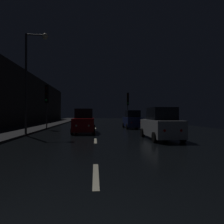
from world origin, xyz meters
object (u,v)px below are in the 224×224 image
object	(u,v)px
traffic_light_far_right	(128,101)
car_approaching_headlights	(84,122)
streetlamp_overhead	(32,68)
traffic_light_far_left	(47,97)
car_parked_right_near	(161,125)
car_parked_right_far	(132,120)

from	to	relation	value
traffic_light_far_right	car_approaching_headlights	distance (m)	14.24
streetlamp_overhead	car_approaching_headlights	bearing A→B (deg)	26.41
traffic_light_far_left	traffic_light_far_right	distance (m)	13.58
traffic_light_far_left	car_parked_right_near	xyz separation A→B (m)	(9.29, -8.31, -2.43)
traffic_light_far_left	car_parked_right_near	world-z (taller)	traffic_light_far_left
traffic_light_far_left	car_parked_right_far	size ratio (longest dim) A/B	1.16
traffic_light_far_right	car_parked_right_far	size ratio (longest dim) A/B	1.21
traffic_light_far_right	streetlamp_overhead	size ratio (longest dim) A/B	0.63
car_approaching_headlights	car_parked_right_far	distance (m)	7.14
traffic_light_far_left	car_approaching_headlights	size ratio (longest dim) A/B	1.13
traffic_light_far_right	car_parked_right_far	distance (m)	8.25
traffic_light_far_right	traffic_light_far_left	bearing A→B (deg)	-50.14
car_parked_right_far	traffic_light_far_right	bearing A→B (deg)	-5.88
traffic_light_far_right	streetlamp_overhead	distance (m)	17.63
traffic_light_far_right	streetlamp_overhead	bearing A→B (deg)	-36.27
car_parked_right_near	car_approaching_headlights	bearing A→B (deg)	47.71
car_parked_right_near	traffic_light_far_left	bearing A→B (deg)	48.19
car_approaching_headlights	car_parked_right_far	bearing A→B (deg)	132.93
car_approaching_headlights	car_parked_right_far	xyz separation A→B (m)	(5.23, 4.86, -0.03)
traffic_light_far_right	car_approaching_headlights	bearing A→B (deg)	-27.64
streetlamp_overhead	car_approaching_headlights	size ratio (longest dim) A/B	1.88
streetlamp_overhead	car_parked_right_far	xyz separation A→B (m)	(9.05, 6.76, -4.18)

